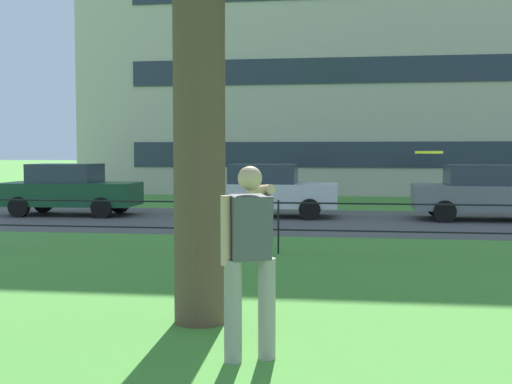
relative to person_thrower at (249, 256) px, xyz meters
name	(u,v)px	position (x,y,z in m)	size (l,w,h in m)	color
street_strip	(405,222)	(2.38, 12.04, -0.95)	(80.00, 6.75, 0.01)	#565454
park_fence	(433,220)	(2.38, 6.18, -0.28)	(39.04, 0.04, 1.00)	black
person_thrower	(249,256)	(0.00, 0.00, 0.00)	(0.47, 0.86, 1.76)	gray
frisbee	(429,152)	(1.65, 0.80, 0.93)	(0.38, 0.38, 0.03)	yellow
car_dark_green_far_left	(70,189)	(-7.41, 12.71, -0.17)	(4.05, 1.91, 1.54)	#194C2D
car_white_left	(268,190)	(-1.47, 13.06, -0.17)	(4.01, 1.83, 1.54)	silver
car_grey_far_right	(486,192)	(4.64, 12.94, -0.17)	(4.01, 1.83, 1.54)	slate
apartment_building_background	(443,12)	(5.65, 29.35, 8.18)	(34.26, 14.26, 18.25)	beige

